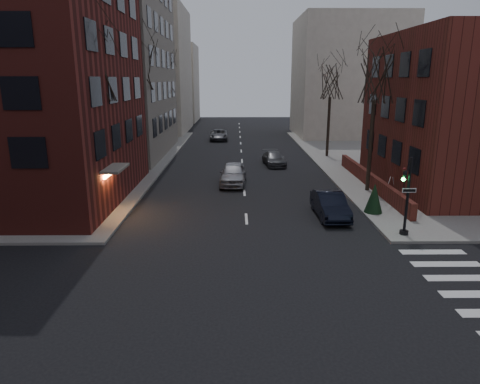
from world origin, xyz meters
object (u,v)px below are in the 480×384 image
car_lane_gray (274,159)px  car_lane_far (219,135)px  evergreen_shrub (374,198)px  tree_left_a (92,68)px  parked_sedan (330,205)px  car_lane_silver (233,174)px  traffic_signal (406,201)px  streetlamp_far (174,109)px  tree_left_b (138,66)px  streetlamp_near (138,127)px  tree_right_b (331,82)px  tree_right_a (376,76)px  sandwich_board (391,184)px  tree_left_c (165,77)px

car_lane_gray → car_lane_far: 18.04m
car_lane_far → evergreen_shrub: size_ratio=2.83×
tree_left_a → evergreen_shrub: size_ratio=5.79×
parked_sedan → car_lane_silver: car_lane_silver is taller
traffic_signal → streetlamp_far: size_ratio=0.64×
traffic_signal → tree_left_b: 24.87m
tree_left_a → car_lane_silver: (7.99, 6.48, -7.65)m
streetlamp_near → car_lane_silver: (7.39, -1.52, -3.42)m
parked_sedan → car_lane_gray: (-1.93, 15.54, -0.11)m
tree_right_b → car_lane_silver: (-9.61, -11.52, -6.76)m
parked_sedan → car_lane_far: 33.52m
tree_right_b → evergreen_shrub: size_ratio=5.18×
traffic_signal → tree_right_b: (0.86, 23.01, 5.68)m
tree_left_a → streetlamp_far: size_ratio=1.63×
traffic_signal → tree_right_a: tree_right_a is taller
parked_sedan → car_lane_gray: parked_sedan is taller
tree_left_a → tree_right_b: (17.60, 18.00, -0.88)m
parked_sedan → tree_left_a: bearing=171.5°
streetlamp_near → streetlamp_far: bearing=90.0°
car_lane_far → sandwich_board: bearing=-65.5°
sandwich_board → tree_right_a: bearing=-167.4°
streetlamp_near → parked_sedan: 16.65m
tree_left_b → car_lane_far: (5.93, 18.94, -8.22)m
tree_right_a → car_lane_gray: (-5.83, 9.86, -7.40)m
tree_left_c → car_lane_silver: 22.29m
tree_left_a → traffic_signal: bearing=-16.6°
tree_left_b → tree_right_a: tree_left_b is taller
car_lane_gray → car_lane_far: bearing=102.4°
tree_left_b → streetlamp_far: (0.60, 16.00, -4.68)m
streetlamp_near → evergreen_shrub: 18.58m
tree_left_c → tree_right_a: same height
parked_sedan → car_lane_far: (-7.76, 32.61, -0.03)m
tree_left_a → tree_left_c: bearing=90.0°
streetlamp_near → car_lane_silver: 8.28m
traffic_signal → parked_sedan: (-3.04, 3.33, -1.18)m
streetlamp_far → car_lane_silver: 23.01m
traffic_signal → tree_right_a: (0.86, 9.01, 6.12)m
car_lane_far → tree_left_c: bearing=-141.8°
streetlamp_near → car_lane_gray: size_ratio=1.46×
traffic_signal → car_lane_gray: 19.55m
streetlamp_far → car_lane_far: bearing=28.8°
streetlamp_near → sandwich_board: 19.42m
traffic_signal → tree_left_a: tree_left_a is taller
car_lane_far → evergreen_shrub: 33.86m
traffic_signal → tree_left_a: (-16.74, 5.01, 6.56)m
traffic_signal → car_lane_silver: (-8.75, 11.48, -1.09)m
tree_left_c → tree_right_a: 28.17m
tree_left_c → tree_right_b: 19.34m
tree_left_a → tree_left_b: bearing=90.0°
streetlamp_near → tree_right_a: bearing=-13.2°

